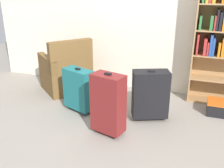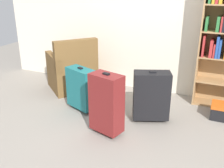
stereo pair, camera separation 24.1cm
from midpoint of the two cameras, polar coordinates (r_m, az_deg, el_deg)
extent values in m
plane|color=gray|center=(3.19, -3.57, -11.47)|extent=(9.45, 9.45, 0.00)
cube|color=beige|center=(4.31, 4.94, 15.62)|extent=(5.40, 0.10, 2.60)
cube|color=#A87F51|center=(4.03, 15.88, 8.73)|extent=(0.02, 0.31, 1.80)
cube|color=#A87F51|center=(4.31, 21.71, -3.74)|extent=(1.04, 0.29, 0.02)
cube|color=#B22D2D|center=(3.98, 16.57, 8.32)|extent=(0.03, 0.18, 0.29)
cube|color=#B22D2D|center=(4.01, 18.06, 7.83)|extent=(0.04, 0.24, 0.24)
cube|color=#B22D2D|center=(4.00, 18.60, 7.40)|extent=(0.02, 0.21, 0.19)
cube|color=#264C99|center=(4.00, 19.20, 8.12)|extent=(0.03, 0.24, 0.30)
cube|color=#264C99|center=(4.02, 19.68, 7.75)|extent=(0.03, 0.26, 0.25)
cube|color=orange|center=(4.02, 20.73, 7.26)|extent=(0.03, 0.26, 0.20)
cube|color=orange|center=(4.00, 21.44, 7.52)|extent=(0.03, 0.22, 0.26)
cube|color=#2D7238|center=(3.96, 17.12, 12.73)|extent=(0.03, 0.25, 0.19)
cube|color=#2D7238|center=(3.92, 19.25, 12.50)|extent=(0.04, 0.18, 0.20)
cube|color=#B22D2D|center=(3.95, 19.92, 12.53)|extent=(0.02, 0.25, 0.20)
cube|color=black|center=(3.95, 20.40, 13.03)|extent=(0.03, 0.26, 0.28)
cube|color=black|center=(3.94, 20.98, 12.68)|extent=(0.03, 0.22, 0.25)
cube|color=orange|center=(3.95, 21.71, 12.58)|extent=(0.04, 0.24, 0.24)
cube|color=brown|center=(4.54, -11.54, 1.25)|extent=(0.99, 0.99, 0.40)
cube|color=#91724F|center=(4.46, -11.76, 4.15)|extent=(0.77, 0.76, 0.08)
cube|color=brown|center=(4.14, -10.63, 5.92)|extent=(0.54, 0.61, 0.50)
cube|color=brown|center=(4.54, -8.26, 5.61)|extent=(0.60, 0.53, 0.22)
cube|color=brown|center=(4.36, -15.55, 4.37)|extent=(0.60, 0.53, 0.22)
cylinder|color=red|center=(4.20, -6.88, -2.37)|extent=(0.08, 0.08, 0.10)
torus|color=red|center=(4.18, -6.23, -2.40)|extent=(0.06, 0.01, 0.06)
cube|color=black|center=(3.89, 21.63, -5.14)|extent=(0.45, 0.26, 0.18)
cube|color=#19666B|center=(3.68, -9.14, -1.12)|extent=(0.48, 0.35, 0.57)
cube|color=black|center=(3.58, -9.42, 3.25)|extent=(0.08, 0.06, 0.02)
cylinder|color=black|center=(3.92, -10.37, -4.75)|extent=(0.06, 0.06, 0.05)
cylinder|color=black|center=(3.71, -7.29, -6.16)|extent=(0.06, 0.06, 0.05)
cube|color=maroon|center=(3.06, -3.08, -4.27)|extent=(0.43, 0.31, 0.71)
cube|color=black|center=(2.92, -3.22, 2.18)|extent=(0.09, 0.06, 0.02)
cylinder|color=black|center=(3.32, -4.81, -9.61)|extent=(0.06, 0.06, 0.05)
cylinder|color=black|center=(3.18, -0.99, -11.05)|extent=(0.06, 0.06, 0.05)
cube|color=black|center=(3.43, 6.37, -2.24)|extent=(0.51, 0.39, 0.63)
cube|color=black|center=(3.31, 6.60, 2.88)|extent=(0.10, 0.07, 0.02)
cylinder|color=black|center=(3.55, 3.56, -7.30)|extent=(0.06, 0.06, 0.05)
cylinder|color=black|center=(3.60, 8.71, -7.11)|extent=(0.06, 0.06, 0.05)
camera|label=1|loc=(0.12, -92.14, -0.84)|focal=41.88mm
camera|label=2|loc=(0.12, 87.86, 0.84)|focal=41.88mm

